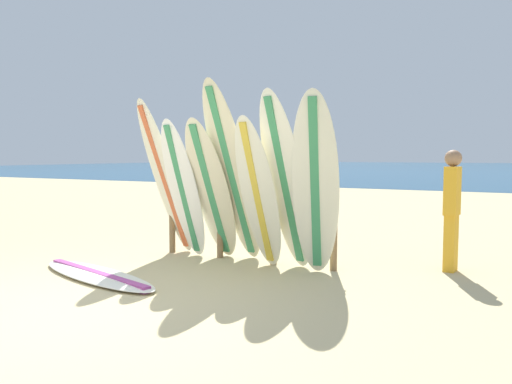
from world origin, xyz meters
TOP-DOWN VIEW (x-y plane):
  - ground_plane at (0.00, 0.00)m, footprint 120.00×120.00m
  - ocean_water at (0.00, 58.00)m, footprint 120.00×80.00m
  - surfboard_rack at (0.32, 2.62)m, footprint 2.65×0.09m
  - surfboard_leaning_far_left at (-0.85, 2.35)m, footprint 0.63×1.04m
  - surfboard_leaning_left at (-0.47, 2.27)m, footprint 0.52×0.79m
  - surfboard_leaning_center_left at (-0.06, 2.33)m, footprint 0.58×0.96m
  - surfboard_leaning_center at (0.29, 2.31)m, footprint 0.63×1.16m
  - surfboard_leaning_center_right at (0.73, 2.21)m, footprint 0.67×0.79m
  - surfboard_leaning_right at (1.09, 2.26)m, footprint 0.73×0.93m
  - surfboard_leaning_far_right at (1.49, 2.21)m, footprint 0.69×0.70m
  - surfboard_lying_on_sand at (-0.80, 0.95)m, footprint 2.30×1.10m
  - beachgoer_standing at (2.92, 3.27)m, footprint 0.21×0.27m

SIDE VIEW (x-z plane):
  - ground_plane at x=0.00m, z-range 0.00..0.00m
  - ocean_water at x=0.00m, z-range 0.00..0.01m
  - surfboard_lying_on_sand at x=-0.80m, z-range -0.01..0.08m
  - surfboard_rack at x=0.32m, z-range 0.14..1.33m
  - beachgoer_standing at x=2.92m, z-range 0.08..1.61m
  - surfboard_leaning_left at x=-0.47m, z-range 0.00..1.96m
  - surfboard_leaning_center_right at x=0.73m, z-range 0.00..1.96m
  - surfboard_leaning_center_left at x=-0.06m, z-range 0.00..1.96m
  - surfboard_leaning_far_right at x=1.49m, z-range 0.00..2.24m
  - surfboard_leaning_far_left at x=-0.85m, z-range 0.00..2.26m
  - surfboard_leaning_right at x=1.09m, z-range 0.00..2.27m
  - surfboard_leaning_center at x=0.29m, z-range 0.00..2.43m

